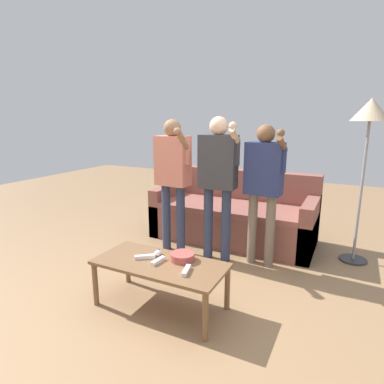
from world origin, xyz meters
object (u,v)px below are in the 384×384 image
at_px(player_left, 173,171).
at_px(game_remote_wand_spare, 158,261).
at_px(snack_bowl, 183,257).
at_px(game_remote_wand_near, 186,270).
at_px(couch, 234,216).
at_px(coffee_table, 160,268).
at_px(game_remote_nunchuk, 158,253).
at_px(player_right, 264,179).
at_px(player_center, 218,173).
at_px(floor_lamp, 370,121).
at_px(game_remote_wand_far, 145,257).

distance_m(player_left, game_remote_wand_spare, 1.26).
relative_size(snack_bowl, game_remote_wand_near, 1.21).
distance_m(couch, game_remote_wand_near, 1.82).
distance_m(couch, game_remote_wand_spare, 1.75).
height_order(coffee_table, game_remote_nunchuk, game_remote_nunchuk).
bearing_deg(player_right, game_remote_nunchuk, -119.57).
bearing_deg(player_center, floor_lamp, 25.42).
bearing_deg(couch, game_remote_nunchuk, -93.12).
relative_size(game_remote_nunchuk, player_left, 0.06).
height_order(coffee_table, game_remote_wand_far, game_remote_wand_far).
xyz_separation_m(game_remote_nunchuk, game_remote_wand_near, (0.35, -0.16, -0.01)).
bearing_deg(game_remote_nunchuk, player_left, 112.84).
height_order(player_center, game_remote_wand_spare, player_center).
height_order(couch, coffee_table, couch).
relative_size(game_remote_nunchuk, game_remote_wand_far, 0.58).
height_order(floor_lamp, player_center, floor_lamp).
height_order(couch, game_remote_nunchuk, couch).
relative_size(game_remote_nunchuk, player_right, 0.06).
height_order(snack_bowl, floor_lamp, floor_lamp).
bearing_deg(game_remote_wand_near, player_right, 78.59).
bearing_deg(snack_bowl, player_center, 95.26).
bearing_deg(game_remote_wand_spare, player_center, 86.49).
bearing_deg(game_remote_wand_spare, couch, 89.46).
relative_size(coffee_table, game_remote_wand_far, 6.97).
bearing_deg(game_remote_nunchuk, coffee_table, -51.52).
relative_size(game_remote_nunchuk, game_remote_wand_spare, 0.57).
height_order(couch, game_remote_wand_near, couch).
xyz_separation_m(couch, game_remote_wand_near, (0.26, -1.80, 0.11)).
relative_size(snack_bowl, game_remote_wand_far, 1.28).
height_order(snack_bowl, player_left, player_left).
bearing_deg(player_center, game_remote_wand_near, -79.20).
bearing_deg(player_right, player_center, -168.16).
bearing_deg(floor_lamp, player_center, -154.58).
height_order(couch, player_center, player_center).
bearing_deg(coffee_table, player_right, 66.00).
relative_size(couch, coffee_table, 1.87).
bearing_deg(couch, game_remote_wand_far, -95.08).
distance_m(game_remote_nunchuk, player_center, 1.10).
bearing_deg(player_center, player_right, 11.84).
height_order(player_left, game_remote_wand_far, player_left).
bearing_deg(coffee_table, floor_lamp, 50.38).
xyz_separation_m(couch, game_remote_nunchuk, (-0.09, -1.64, 0.12)).
distance_m(player_center, game_remote_wand_near, 1.25).
relative_size(game_remote_wand_far, game_remote_wand_spare, 0.98).
height_order(game_remote_nunchuk, player_right, player_right).
bearing_deg(player_center, snack_bowl, -84.74).
bearing_deg(floor_lamp, game_remote_wand_spare, -129.62).
distance_m(coffee_table, game_remote_wand_near, 0.28).
xyz_separation_m(snack_bowl, game_remote_wand_far, (-0.29, -0.11, -0.01)).
relative_size(coffee_table, floor_lamp, 0.62).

